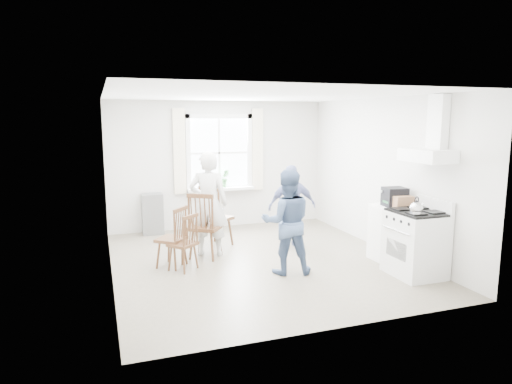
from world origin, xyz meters
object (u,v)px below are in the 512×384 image
at_px(gas_stove, 416,243).
at_px(low_cabinet, 390,233).
at_px(windsor_chair_c, 177,230).
at_px(person_left, 209,204).
at_px(windsor_chair_b, 202,219).
at_px(person_mid, 287,222).
at_px(person_right, 292,207).
at_px(windsor_chair_a, 187,236).
at_px(stereo_stack, 395,197).

distance_m(gas_stove, low_cabinet, 0.70).
bearing_deg(low_cabinet, gas_stove, -95.68).
height_order(windsor_chair_c, person_left, person_left).
bearing_deg(windsor_chair_b, low_cabinet, -20.37).
xyz_separation_m(person_mid, person_right, (0.62, 1.22, -0.04)).
height_order(gas_stove, windsor_chair_a, gas_stove).
bearing_deg(gas_stove, person_right, 119.78).
xyz_separation_m(low_cabinet, stereo_stack, (-0.00, -0.07, 0.60)).
bearing_deg(windsor_chair_a, low_cabinet, -10.33).
height_order(stereo_stack, windsor_chair_c, stereo_stack).
bearing_deg(gas_stove, windsor_chair_b, 147.54).
relative_size(windsor_chair_a, windsor_chair_b, 0.79).
bearing_deg(low_cabinet, person_right, 133.71).
height_order(windsor_chair_a, windsor_chair_c, windsor_chair_c).
bearing_deg(low_cabinet, person_mid, 179.76).
bearing_deg(person_right, stereo_stack, 137.85).
distance_m(gas_stove, person_left, 3.26).
xyz_separation_m(windsor_chair_b, windsor_chair_c, (-0.45, -0.26, -0.09)).
distance_m(person_left, person_mid, 1.51).
height_order(stereo_stack, windsor_chair_b, stereo_stack).
relative_size(gas_stove, person_mid, 0.73).
distance_m(gas_stove, person_right, 2.23).
bearing_deg(stereo_stack, windsor_chair_c, 165.29).
bearing_deg(windsor_chair_a, windsor_chair_b, 54.65).
xyz_separation_m(stereo_stack, person_right, (-1.17, 1.30, -0.32)).
bearing_deg(person_mid, windsor_chair_b, -30.94).
xyz_separation_m(gas_stove, person_left, (-2.59, 1.94, 0.38)).
bearing_deg(gas_stove, stereo_stack, 84.00).
xyz_separation_m(gas_stove, windsor_chair_c, (-3.19, 1.49, 0.09)).
xyz_separation_m(person_left, person_right, (1.49, -0.02, -0.14)).
relative_size(stereo_stack, person_right, 0.25).
height_order(gas_stove, stereo_stack, stereo_stack).
bearing_deg(person_right, gas_stove, 125.60).
distance_m(gas_stove, person_mid, 1.88).
height_order(low_cabinet, person_right, person_right).
bearing_deg(person_right, person_left, 5.12).
height_order(windsor_chair_a, person_mid, person_mid).
relative_size(windsor_chair_a, person_left, 0.50).
xyz_separation_m(gas_stove, person_mid, (-1.72, 0.71, 0.28)).
bearing_deg(stereo_stack, gas_stove, -96.00).
bearing_deg(person_left, gas_stove, 164.51).
xyz_separation_m(stereo_stack, windsor_chair_c, (-3.26, 0.86, -0.47)).
bearing_deg(person_mid, windsor_chair_c, -13.35).
relative_size(stereo_stack, windsor_chair_c, 0.39).
height_order(low_cabinet, person_left, person_left).
distance_m(windsor_chair_b, person_left, 0.32).
height_order(person_mid, person_right, person_mid).
distance_m(windsor_chair_a, windsor_chair_b, 0.59).
bearing_deg(gas_stove, windsor_chair_a, 157.50).
height_order(person_left, person_mid, person_left).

